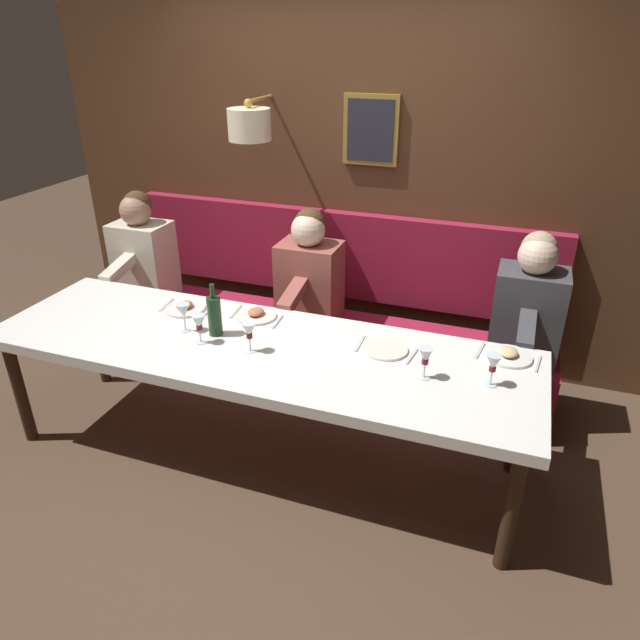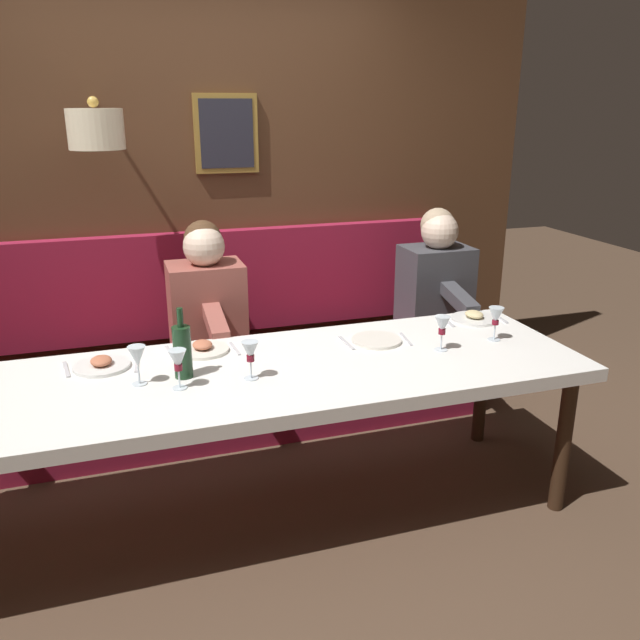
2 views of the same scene
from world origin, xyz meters
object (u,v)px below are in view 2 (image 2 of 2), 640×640
object	(u,v)px
diner_nearest	(436,279)
wine_glass_1	(250,353)
wine_glass_4	(442,326)
wine_glass_2	(137,357)
wine_glass_0	(178,362)
wine_bottle	(182,351)
diner_near	(207,299)
dining_table	(246,384)
wine_glass_3	(496,317)

from	to	relation	value
diner_nearest	wine_glass_1	world-z (taller)	diner_nearest
wine_glass_4	wine_glass_2	bearing A→B (deg)	88.54
wine_glass_0	wine_glass_1	world-z (taller)	same
wine_glass_2	wine_bottle	distance (m)	0.18
wine_glass_0	wine_glass_2	bearing A→B (deg)	58.67
diner_near	wine_glass_2	xyz separation A→B (m)	(-0.88, 0.41, 0.04)
dining_table	diner_nearest	distance (m)	1.62
wine_glass_1	wine_glass_4	xyz separation A→B (m)	(0.05, -0.90, 0.00)
wine_glass_0	wine_bottle	world-z (taller)	wine_bottle
dining_table	wine_glass_1	world-z (taller)	wine_glass_1
wine_glass_3	wine_bottle	xyz separation A→B (m)	(0.01, 1.47, 0.00)
wine_glass_3	wine_glass_4	size ratio (longest dim) A/B	1.00
diner_near	wine_glass_3	bearing A→B (deg)	-124.82
wine_glass_1	wine_glass_3	size ratio (longest dim) A/B	1.00
wine_glass_0	wine_bottle	xyz separation A→B (m)	(0.11, -0.03, 0.00)
wine_glass_1	wine_bottle	distance (m)	0.28
dining_table	wine_glass_4	world-z (taller)	wine_glass_4
dining_table	wine_glass_3	world-z (taller)	wine_glass_3
diner_nearest	wine_glass_0	world-z (taller)	diner_nearest
wine_glass_2	wine_bottle	world-z (taller)	wine_bottle
dining_table	diner_nearest	bearing A→B (deg)	-57.00
wine_glass_0	wine_glass_3	distance (m)	1.51
diner_nearest	wine_glass_1	size ratio (longest dim) A/B	4.82
diner_nearest	diner_near	bearing A→B (deg)	90.00
dining_table	wine_bottle	xyz separation A→B (m)	(0.03, 0.26, 0.17)
wine_bottle	diner_near	bearing A→B (deg)	-14.88
wine_bottle	wine_glass_2	bearing A→B (deg)	96.72
diner_near	wine_glass_2	size ratio (longest dim) A/B	4.82
diner_near	wine_glass_3	size ratio (longest dim) A/B	4.82
wine_glass_1	wine_glass_4	size ratio (longest dim) A/B	1.00
wine_glass_0	wine_glass_1	size ratio (longest dim) A/B	1.00
wine_glass_2	wine_glass_3	xyz separation A→B (m)	(0.01, -1.66, -0.00)
diner_nearest	wine_glass_1	distance (m)	1.66
dining_table	wine_glass_3	distance (m)	1.23
dining_table	wine_glass_1	bearing A→B (deg)	-175.81
diner_near	wine_glass_0	distance (m)	1.00
wine_glass_3	wine_glass_4	bearing A→B (deg)	97.88
diner_near	wine_glass_3	distance (m)	1.52
diner_nearest	wine_glass_0	size ratio (longest dim) A/B	4.82
diner_nearest	diner_near	size ratio (longest dim) A/B	1.00
diner_nearest	wine_glass_0	distance (m)	1.91
wine_glass_3	wine_bottle	bearing A→B (deg)	89.50
dining_table	diner_nearest	world-z (taller)	diner_nearest
diner_nearest	dining_table	bearing A→B (deg)	123.00
wine_glass_0	dining_table	bearing A→B (deg)	-73.38
wine_glass_1	wine_bottle	xyz separation A→B (m)	(0.11, 0.26, 0.00)
diner_near	wine_glass_2	bearing A→B (deg)	155.00
dining_table	wine_glass_3	size ratio (longest dim) A/B	18.20
wine_glass_0	wine_glass_1	bearing A→B (deg)	-88.83
wine_glass_2	wine_bottle	bearing A→B (deg)	-83.28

